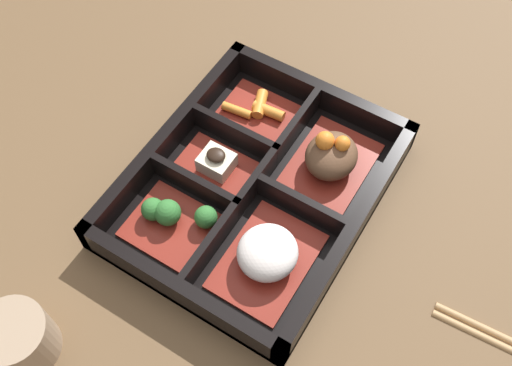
{
  "coord_description": "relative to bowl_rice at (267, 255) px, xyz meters",
  "views": [
    {
      "loc": [
        0.29,
        0.18,
        0.59
      ],
      "look_at": [
        0.0,
        0.0,
        0.03
      ],
      "focal_mm": 42.0,
      "sensor_mm": 36.0,
      "label": 1
    }
  ],
  "objects": [
    {
      "name": "bowl_stew",
      "position": [
        -0.14,
        -0.0,
        0.0
      ],
      "size": [
        0.12,
        0.08,
        0.06
      ],
      "color": "maroon",
      "rests_on": "bento_base"
    },
    {
      "name": "bowl_tofu",
      "position": [
        -0.07,
        -0.11,
        -0.01
      ],
      "size": [
        0.06,
        0.09,
        0.03
      ],
      "color": "maroon",
      "rests_on": "bento_base"
    },
    {
      "name": "bowl_greens",
      "position": [
        0.01,
        -0.11,
        -0.01
      ],
      "size": [
        0.08,
        0.09,
        0.03
      ],
      "color": "maroon",
      "rests_on": "bento_base"
    },
    {
      "name": "ground_plane",
      "position": [
        -0.07,
        -0.06,
        -0.03
      ],
      "size": [
        3.0,
        3.0,
        0.0
      ],
      "primitive_type": "plane",
      "color": "brown"
    },
    {
      "name": "bento_rim",
      "position": [
        -0.07,
        -0.06,
        -0.01
      ],
      "size": [
        0.31,
        0.25,
        0.04
      ],
      "color": "black",
      "rests_on": "ground_plane"
    },
    {
      "name": "tea_cup",
      "position": [
        0.2,
        -0.16,
        0.0
      ],
      "size": [
        0.07,
        0.07,
        0.06
      ],
      "color": "gray",
      "rests_on": "ground_plane"
    },
    {
      "name": "bento_base",
      "position": [
        -0.07,
        -0.06,
        -0.02
      ],
      "size": [
        0.31,
        0.25,
        0.01
      ],
      "color": "black",
      "rests_on": "ground_plane"
    },
    {
      "name": "bowl_rice",
      "position": [
        0.0,
        0.0,
        0.0
      ],
      "size": [
        0.12,
        0.08,
        0.04
      ],
      "color": "maroon",
      "rests_on": "bento_base"
    },
    {
      "name": "bowl_carrots",
      "position": [
        -0.16,
        -0.11,
        -0.01
      ],
      "size": [
        0.08,
        0.09,
        0.02
      ],
      "color": "maroon",
      "rests_on": "bento_base"
    }
  ]
}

